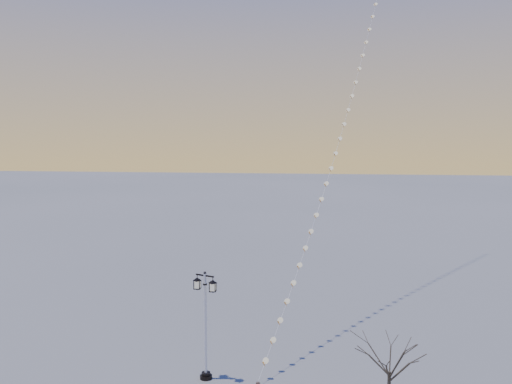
# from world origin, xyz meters

# --- Properties ---
(street_lamp) EXTENTS (1.38, 0.83, 5.67)m
(street_lamp) POSITION_xyz_m (-1.39, 2.67, 3.14)
(street_lamp) COLOR black
(street_lamp) RESTS_ON ground
(bare_tree) EXTENTS (2.33, 2.33, 3.87)m
(bare_tree) POSITION_xyz_m (7.50, 0.09, 2.69)
(bare_tree) COLOR #332C20
(bare_tree) RESTS_ON ground
(kite_train) EXTENTS (11.22, 31.22, 37.32)m
(kite_train) POSITION_xyz_m (6.68, 17.47, 18.57)
(kite_train) COLOR #33251D
(kite_train) RESTS_ON ground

